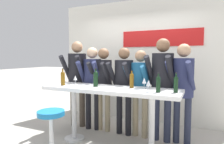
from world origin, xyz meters
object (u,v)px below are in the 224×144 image
at_px(person_far_right, 183,82).
at_px(wine_glass_1, 148,84).
at_px(wine_glass_2, 144,81).
at_px(person_far_left, 77,74).
at_px(wine_bottle_1, 132,80).
at_px(tasting_table, 109,96).
at_px(wine_glass_0, 75,78).
at_px(bar_stool, 51,127).
at_px(person_center_left, 103,80).
at_px(person_right, 162,78).
at_px(wine_bottle_2, 158,83).
at_px(wine_bottle_0, 96,78).
at_px(person_center_right, 140,84).
at_px(person_center, 124,81).
at_px(person_left, 92,79).
at_px(wine_bottle_3, 176,84).
at_px(wine_bottle_4, 63,78).

bearing_deg(person_far_right, wine_glass_1, -106.41).
bearing_deg(wine_glass_1, wine_glass_2, 116.61).
distance_m(person_far_left, wine_bottle_1, 1.46).
distance_m(tasting_table, wine_glass_1, 0.76).
distance_m(wine_glass_0, wine_glass_2, 1.25).
distance_m(bar_stool, wine_bottle_1, 1.42).
xyz_separation_m(person_center_left, wine_glass_0, (-0.29, -0.55, 0.07)).
relative_size(wine_bottle_1, wine_glass_1, 1.64).
xyz_separation_m(bar_stool, person_right, (1.32, 1.32, 0.64)).
xyz_separation_m(wine_bottle_2, wine_glass_2, (-0.27, 0.23, -0.00)).
xyz_separation_m(wine_bottle_0, wine_glass_0, (-0.43, 0.02, -0.02)).
bearing_deg(person_center_right, tasting_table, -112.43).
height_order(person_center_left, person_center, person_center).
xyz_separation_m(person_center_left, person_center, (0.44, -0.02, -0.01)).
relative_size(person_left, person_center_left, 1.01).
bearing_deg(wine_glass_0, wine_bottle_0, -2.75).
bearing_deg(person_left, wine_bottle_1, -30.46).
xyz_separation_m(person_left, wine_bottle_1, (0.99, -0.43, 0.08)).
distance_m(person_center, wine_bottle_3, 1.18).
height_order(wine_glass_0, wine_glass_2, same).
xyz_separation_m(person_far_right, wine_glass_1, (-0.40, -0.74, 0.05)).
bearing_deg(wine_bottle_0, person_center_right, 43.51).
height_order(person_center, wine_glass_2, person_center).
bearing_deg(person_left, bar_stool, -93.13).
bearing_deg(person_center_right, person_far_right, 7.02).
relative_size(person_left, wine_glass_2, 9.51).
distance_m(tasting_table, person_right, 0.98).
relative_size(person_center_right, wine_glass_2, 9.12).
distance_m(person_left, wine_bottle_0, 0.67).
height_order(person_left, person_center, person_left).
relative_size(tasting_table, person_right, 1.26).
distance_m(person_center_left, wine_bottle_2, 1.41).
relative_size(person_far_left, wine_bottle_2, 6.45).
height_order(person_far_right, wine_bottle_0, person_far_right).
xyz_separation_m(person_left, person_center_right, (1.00, 0.04, -0.05)).
distance_m(person_center, person_center_right, 0.32).
bearing_deg(tasting_table, bar_stool, -126.58).
distance_m(person_far_right, wine_glass_1, 0.84).
height_order(tasting_table, wine_bottle_1, wine_bottle_1).
bearing_deg(person_right, person_far_left, -175.28).
height_order(person_center_left, wine_bottle_1, person_center_left).
height_order(tasting_table, person_left, person_left).
height_order(person_center, wine_glass_0, person_center).
height_order(tasting_table, wine_bottle_0, wine_bottle_0).
height_order(person_far_left, wine_bottle_4, person_far_left).
height_order(tasting_table, person_right, person_right).
bearing_deg(person_center, wine_bottle_1, -48.98).
height_order(tasting_table, person_center_right, person_center_right).
height_order(person_right, wine_glass_2, person_right).
height_order(person_far_left, wine_bottle_1, person_far_left).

